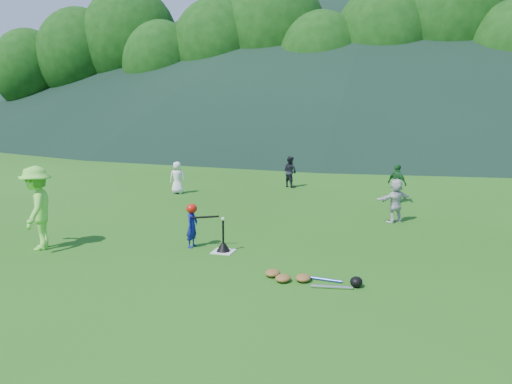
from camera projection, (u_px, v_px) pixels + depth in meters
ground at (223, 252)px, 10.84m from camera, size 120.00×120.00×0.00m
home_plate at (223, 251)px, 10.83m from camera, size 0.45×0.45×0.02m
baseball at (223, 219)px, 10.71m from camera, size 0.08×0.08×0.08m
batter_child at (192, 226)px, 11.13m from camera, size 0.26×0.37×0.96m
adult_coach at (37, 208)px, 10.92m from camera, size 1.13×1.37×1.85m
fielder_a at (177, 178)px, 17.79m from camera, size 0.63×0.48×1.15m
fielder_b at (290, 172)px, 19.20m from camera, size 0.73×0.68×1.20m
fielder_c at (397, 184)px, 16.16m from camera, size 0.76×0.70×1.25m
fielder_d at (395, 200)px, 13.47m from camera, size 1.05×1.02×1.20m
batting_tee at (223, 246)px, 10.81m from camera, size 0.30×0.30×0.68m
batter_gear at (193, 209)px, 11.06m from camera, size 0.72×0.31×0.32m
equipment_pile at (303, 278)px, 9.02m from camera, size 1.80×0.57×0.19m
outfield_fence at (353, 138)px, 37.15m from camera, size 70.07×0.08×1.33m
tree_line at (366, 42)px, 41.29m from camera, size 70.04×11.40×14.82m
distant_hills at (342, 36)px, 87.60m from camera, size 155.00×140.00×32.00m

